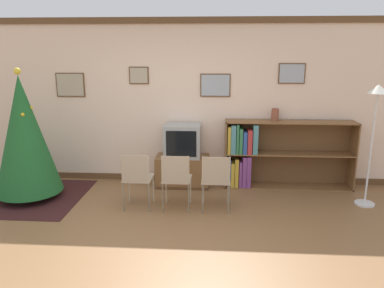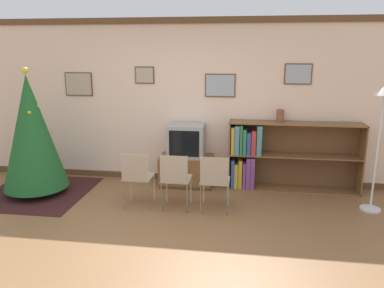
{
  "view_description": "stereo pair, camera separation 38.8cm",
  "coord_description": "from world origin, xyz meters",
  "px_view_note": "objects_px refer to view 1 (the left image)",
  "views": [
    {
      "loc": [
        0.63,
        -3.79,
        2.2
      ],
      "look_at": [
        0.3,
        1.28,
        0.92
      ],
      "focal_mm": 35.0,
      "sensor_mm": 36.0,
      "label": 1
    },
    {
      "loc": [
        1.02,
        -3.75,
        2.2
      ],
      "look_at": [
        0.3,
        1.28,
        0.92
      ],
      "focal_mm": 35.0,
      "sensor_mm": 36.0,
      "label": 2
    }
  ],
  "objects_px": {
    "christmas_tree": "(24,135)",
    "vase": "(275,114)",
    "folding_chair_left": "(137,177)",
    "standing_lamp": "(375,114)",
    "folding_chair_right": "(216,179)",
    "television": "(182,141)",
    "folding_chair_center": "(176,178)",
    "tv_console": "(183,171)",
    "bookshelf": "(263,155)"
  },
  "relations": [
    {
      "from": "tv_console",
      "to": "vase",
      "type": "relative_size",
      "value": 4.36
    },
    {
      "from": "vase",
      "to": "folding_chair_left",
      "type": "bearing_deg",
      "value": -151.54
    },
    {
      "from": "television",
      "to": "folding_chair_right",
      "type": "distance_m",
      "value": 1.17
    },
    {
      "from": "television",
      "to": "folding_chair_center",
      "type": "height_order",
      "value": "television"
    },
    {
      "from": "television",
      "to": "folding_chair_center",
      "type": "distance_m",
      "value": 1.03
    },
    {
      "from": "christmas_tree",
      "to": "tv_console",
      "type": "bearing_deg",
      "value": 16.38
    },
    {
      "from": "folding_chair_center",
      "to": "folding_chair_left",
      "type": "bearing_deg",
      "value": 180.0
    },
    {
      "from": "television",
      "to": "bookshelf",
      "type": "distance_m",
      "value": 1.34
    },
    {
      "from": "christmas_tree",
      "to": "tv_console",
      "type": "height_order",
      "value": "christmas_tree"
    },
    {
      "from": "christmas_tree",
      "to": "tv_console",
      "type": "xyz_separation_m",
      "value": [
        2.28,
        0.67,
        -0.72
      ]
    },
    {
      "from": "christmas_tree",
      "to": "vase",
      "type": "bearing_deg",
      "value": 11.72
    },
    {
      "from": "folding_chair_center",
      "to": "vase",
      "type": "distance_m",
      "value": 1.98
    },
    {
      "from": "folding_chair_right",
      "to": "standing_lamp",
      "type": "xyz_separation_m",
      "value": [
        2.18,
        0.38,
        0.87
      ]
    },
    {
      "from": "vase",
      "to": "standing_lamp",
      "type": "xyz_separation_m",
      "value": [
        1.25,
        -0.72,
        0.14
      ]
    },
    {
      "from": "television",
      "to": "folding_chair_left",
      "type": "bearing_deg",
      "value": -119.13
    },
    {
      "from": "tv_console",
      "to": "bookshelf",
      "type": "height_order",
      "value": "bookshelf"
    },
    {
      "from": "television",
      "to": "bookshelf",
      "type": "relative_size",
      "value": 0.28
    },
    {
      "from": "tv_console",
      "to": "television",
      "type": "bearing_deg",
      "value": -90.0
    },
    {
      "from": "television",
      "to": "standing_lamp",
      "type": "relative_size",
      "value": 0.33
    },
    {
      "from": "standing_lamp",
      "to": "television",
      "type": "bearing_deg",
      "value": 167.45
    },
    {
      "from": "tv_console",
      "to": "folding_chair_left",
      "type": "xyz_separation_m",
      "value": [
        -0.55,
        -0.99,
        0.22
      ]
    },
    {
      "from": "television",
      "to": "vase",
      "type": "relative_size",
      "value": 2.94
    },
    {
      "from": "folding_chair_left",
      "to": "bookshelf",
      "type": "distance_m",
      "value": 2.14
    },
    {
      "from": "christmas_tree",
      "to": "folding_chair_center",
      "type": "xyz_separation_m",
      "value": [
        2.28,
        -0.32,
        -0.5
      ]
    },
    {
      "from": "tv_console",
      "to": "standing_lamp",
      "type": "xyz_separation_m",
      "value": [
        2.73,
        -0.61,
        1.08
      ]
    },
    {
      "from": "folding_chair_left",
      "to": "vase",
      "type": "distance_m",
      "value": 2.42
    },
    {
      "from": "tv_console",
      "to": "folding_chair_right",
      "type": "bearing_deg",
      "value": -60.93
    },
    {
      "from": "tv_console",
      "to": "standing_lamp",
      "type": "bearing_deg",
      "value": -12.6
    },
    {
      "from": "folding_chair_center",
      "to": "vase",
      "type": "bearing_deg",
      "value": 36.65
    },
    {
      "from": "folding_chair_left",
      "to": "folding_chair_center",
      "type": "relative_size",
      "value": 1.0
    },
    {
      "from": "christmas_tree",
      "to": "standing_lamp",
      "type": "distance_m",
      "value": 5.02
    },
    {
      "from": "folding_chair_right",
      "to": "television",
      "type": "bearing_deg",
      "value": 119.13
    },
    {
      "from": "folding_chair_right",
      "to": "vase",
      "type": "bearing_deg",
      "value": 49.85
    },
    {
      "from": "standing_lamp",
      "to": "folding_chair_center",
      "type": "bearing_deg",
      "value": -172.09
    },
    {
      "from": "christmas_tree",
      "to": "bookshelf",
      "type": "xyz_separation_m",
      "value": [
        3.59,
        0.74,
        -0.44
      ]
    },
    {
      "from": "tv_console",
      "to": "vase",
      "type": "distance_m",
      "value": 1.76
    },
    {
      "from": "christmas_tree",
      "to": "television",
      "type": "distance_m",
      "value": 2.38
    },
    {
      "from": "television",
      "to": "standing_lamp",
      "type": "height_order",
      "value": "standing_lamp"
    },
    {
      "from": "vase",
      "to": "television",
      "type": "bearing_deg",
      "value": -175.67
    },
    {
      "from": "folding_chair_left",
      "to": "vase",
      "type": "relative_size",
      "value": 4.14
    },
    {
      "from": "christmas_tree",
      "to": "vase",
      "type": "distance_m",
      "value": 3.84
    },
    {
      "from": "vase",
      "to": "bookshelf",
      "type": "bearing_deg",
      "value": -165.02
    },
    {
      "from": "television",
      "to": "christmas_tree",
      "type": "bearing_deg",
      "value": -163.68
    },
    {
      "from": "christmas_tree",
      "to": "television",
      "type": "relative_size",
      "value": 3.35
    },
    {
      "from": "folding_chair_left",
      "to": "standing_lamp",
      "type": "distance_m",
      "value": 3.41
    },
    {
      "from": "folding_chair_center",
      "to": "standing_lamp",
      "type": "height_order",
      "value": "standing_lamp"
    },
    {
      "from": "bookshelf",
      "to": "folding_chair_left",
      "type": "bearing_deg",
      "value": -150.49
    },
    {
      "from": "folding_chair_center",
      "to": "bookshelf",
      "type": "distance_m",
      "value": 1.69
    },
    {
      "from": "television",
      "to": "folding_chair_right",
      "type": "height_order",
      "value": "television"
    },
    {
      "from": "tv_console",
      "to": "folding_chair_center",
      "type": "relative_size",
      "value": 1.05
    }
  ]
}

